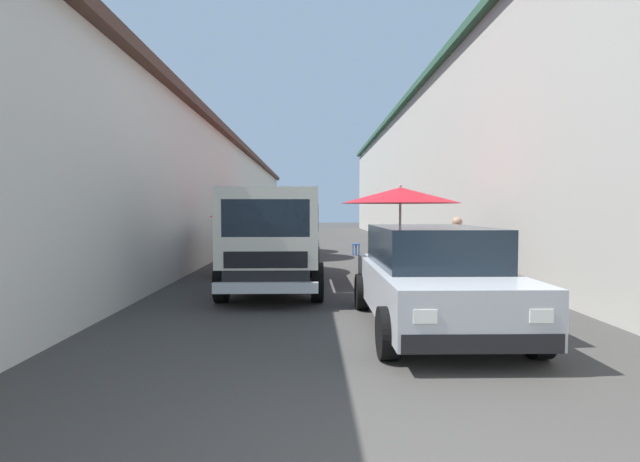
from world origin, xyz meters
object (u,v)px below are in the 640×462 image
(vendor_by_crates, at_px, (457,250))
(fruit_stall_near_left, at_px, (399,203))
(delivery_truck, at_px, (272,243))
(plastic_stool, at_px, (356,247))
(fruit_stall_mid_lane, at_px, (260,214))
(fruit_stall_far_right, at_px, (279,207))
(hatchback_car, at_px, (432,277))
(fruit_stall_far_left, at_px, (278,211))

(vendor_by_crates, bearing_deg, fruit_stall_near_left, 29.71)
(delivery_truck, height_order, plastic_stool, delivery_truck)
(fruit_stall_near_left, height_order, delivery_truck, fruit_stall_near_left)
(fruit_stall_mid_lane, bearing_deg, delivery_truck, -169.65)
(fruit_stall_far_right, height_order, delivery_truck, fruit_stall_far_right)
(hatchback_car, height_order, vendor_by_crates, vendor_by_crates)
(delivery_truck, bearing_deg, fruit_stall_mid_lane, 10.35)
(vendor_by_crates, bearing_deg, fruit_stall_far_left, 25.05)
(hatchback_car, xyz_separation_m, delivery_truck, (2.63, 2.49, 0.30))
(fruit_stall_near_left, distance_m, fruit_stall_mid_lane, 3.76)
(fruit_stall_mid_lane, height_order, vendor_by_crates, fruit_stall_mid_lane)
(fruit_stall_far_left, bearing_deg, fruit_stall_mid_lane, 179.89)
(fruit_stall_far_left, xyz_separation_m, hatchback_car, (-12.09, -3.08, -0.90))
(fruit_stall_far_left, distance_m, plastic_stool, 3.61)
(hatchback_car, distance_m, delivery_truck, 3.63)
(hatchback_car, relative_size, vendor_by_crates, 2.53)
(fruit_stall_mid_lane, xyz_separation_m, hatchback_car, (-5.89, -3.09, -0.83))
(fruit_stall_mid_lane, height_order, fruit_stall_far_left, fruit_stall_far_left)
(fruit_stall_near_left, bearing_deg, plastic_stool, 3.96)
(plastic_stool, bearing_deg, fruit_stall_mid_lane, 147.35)
(fruit_stall_far_left, distance_m, hatchback_car, 12.51)
(plastic_stool, bearing_deg, fruit_stall_far_right, 105.25)
(delivery_truck, relative_size, vendor_by_crates, 3.19)
(fruit_stall_mid_lane, xyz_separation_m, fruit_stall_far_right, (3.95, -0.22, 0.24))
(fruit_stall_far_left, bearing_deg, fruit_stall_far_right, -174.72)
(fruit_stall_mid_lane, bearing_deg, hatchback_car, -152.30)
(fruit_stall_near_left, xyz_separation_m, hatchback_car, (-4.40, 0.36, -1.11))
(fruit_stall_mid_lane, xyz_separation_m, delivery_truck, (-3.26, -0.60, -0.53))
(fruit_stall_far_right, bearing_deg, fruit_stall_near_left, -149.29)
(fruit_stall_mid_lane, relative_size, vendor_by_crates, 1.73)
(fruit_stall_far_right, relative_size, vendor_by_crates, 1.87)
(hatchback_car, height_order, plastic_stool, hatchback_car)
(fruit_stall_near_left, height_order, fruit_stall_mid_lane, fruit_stall_near_left)
(fruit_stall_far_left, distance_m, delivery_truck, 9.50)
(fruit_stall_near_left, distance_m, fruit_stall_far_right, 6.31)
(hatchback_car, height_order, delivery_truck, delivery_truck)
(delivery_truck, distance_m, vendor_by_crates, 3.75)
(delivery_truck, bearing_deg, fruit_stall_far_left, 3.53)
(fruit_stall_far_left, height_order, delivery_truck, fruit_stall_far_left)
(fruit_stall_far_right, relative_size, hatchback_car, 0.74)
(vendor_by_crates, bearing_deg, hatchback_car, 156.32)
(fruit_stall_far_right, relative_size, plastic_stool, 6.63)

